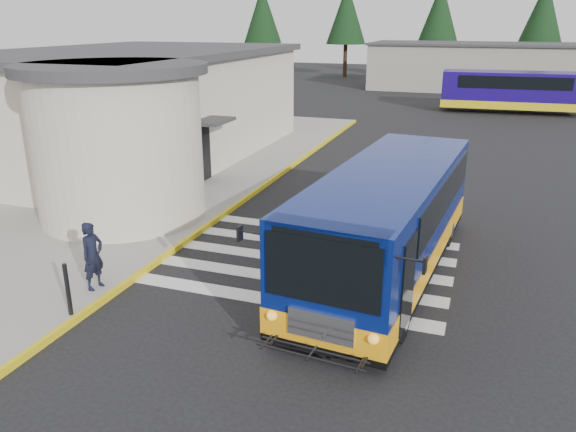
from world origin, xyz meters
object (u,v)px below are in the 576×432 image
(pedestrian_a, at_px, (93,256))
(bollard, at_px, (68,290))
(far_bus_a, at_px, (512,90))
(transit_bus, at_px, (386,226))
(pedestrian_b, at_px, (124,197))

(pedestrian_a, height_order, bollard, pedestrian_a)
(bollard, relative_size, far_bus_a, 0.13)
(transit_bus, xyz_separation_m, pedestrian_b, (-8.36, 0.84, -0.38))
(pedestrian_a, xyz_separation_m, far_bus_a, (9.75, 32.72, 0.60))
(pedestrian_b, height_order, far_bus_a, far_bus_a)
(pedestrian_b, distance_m, bollard, 5.98)
(pedestrian_b, height_order, bollard, pedestrian_b)
(pedestrian_b, relative_size, far_bus_a, 0.17)
(transit_bus, height_order, pedestrian_a, transit_bus)
(pedestrian_a, distance_m, pedestrian_b, 4.71)
(pedestrian_a, bearing_deg, transit_bus, -52.79)
(pedestrian_b, xyz_separation_m, far_bus_a, (11.85, 28.50, 0.63))
(pedestrian_a, height_order, pedestrian_b, pedestrian_a)
(far_bus_a, bearing_deg, pedestrian_a, 159.66)
(pedestrian_a, relative_size, pedestrian_b, 1.04)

